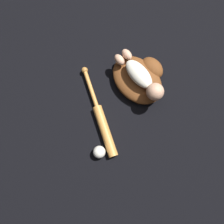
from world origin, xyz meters
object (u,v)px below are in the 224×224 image
at_px(baseball_bat, 102,121).
at_px(baby_figure, 142,78).
at_px(baseball_glove, 140,78).
at_px(baseball, 99,152).

bearing_deg(baseball_bat, baby_figure, 113.33).
bearing_deg(baseball_bat, baseball_glove, 117.86).
xyz_separation_m(baby_figure, baseball, (0.30, -0.40, -0.10)).
relative_size(baseball_bat, baseball, 8.08).
distance_m(baby_figure, baseball, 0.51).
height_order(baseball_glove, baseball_bat, baseball_glove).
xyz_separation_m(baseball_glove, baseball_bat, (0.17, -0.33, -0.02)).
xyz_separation_m(baseball_glove, baby_figure, (0.04, -0.01, 0.09)).
bearing_deg(baseball, baby_figure, 127.44).
height_order(baby_figure, baseball_bat, baby_figure).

